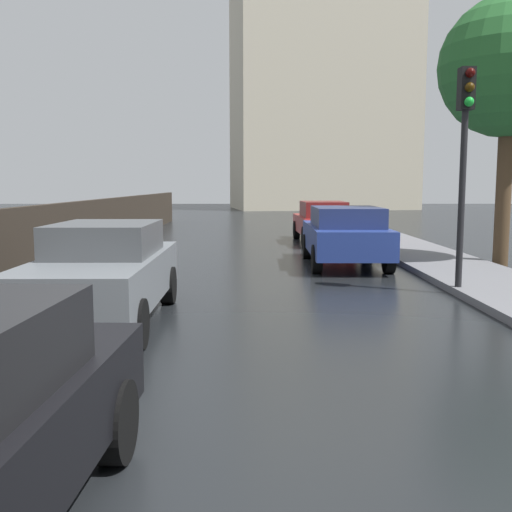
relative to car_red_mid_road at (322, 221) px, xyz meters
The scene contains 6 objects.
car_red_mid_road is the anchor object (origin of this frame).
car_grey_far_ahead 13.01m from the car_red_mid_road, 111.06° to the right, with size 1.71×4.34×1.47m.
car_blue_behind_camera 5.92m from the car_red_mid_road, 91.30° to the right, with size 1.94×4.38×1.49m.
traffic_light 10.26m from the car_red_mid_road, 82.15° to the right, with size 0.26×0.39×3.99m.
street_tree_near 8.22m from the car_red_mid_road, 57.99° to the right, with size 3.40×3.40×6.59m.
distant_tower 32.88m from the car_red_mid_road, 83.54° to the left, with size 15.65×11.03×26.94m.
Camera 1 is at (0.25, -3.46, 2.04)m, focal length 41.63 mm.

